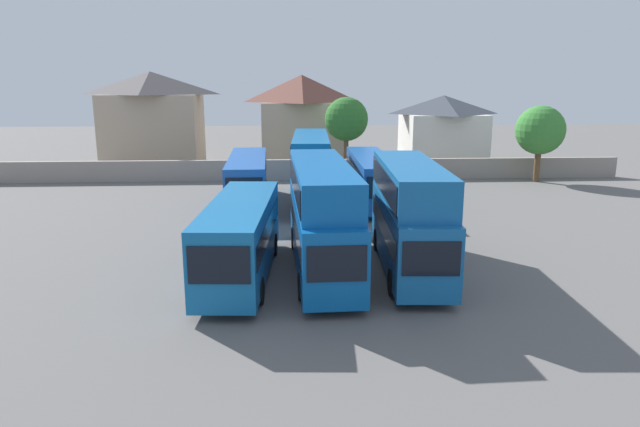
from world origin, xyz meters
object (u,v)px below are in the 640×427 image
Objects in this scene: bus_2 at (322,211)px; bus_3 at (410,211)px; bus_5 at (311,166)px; bus_6 at (371,176)px; house_terrace_centre at (302,119)px; tree_left_of_lot at (540,130)px; bus_1 at (240,235)px; house_terrace_right at (442,129)px; house_terrace_left at (153,118)px; tree_behind_wall at (346,120)px; bus_4 at (248,178)px.

bus_3 is (3.94, -0.28, 0.01)m from bus_2.
bus_5 reaches higher than bus_6.
house_terrace_centre reaches higher than tree_left_of_lot.
house_terrace_right is (18.48, 35.25, 1.65)m from bus_1.
bus_1 reaches higher than bus_6.
bus_5 is 21.43m from tree_left_of_lot.
house_terrace_left is at bearing 160.60° from tree_left_of_lot.
bus_4 is at bearing -123.01° from tree_behind_wall.
bus_1 is 37.47m from house_terrace_left.
bus_3 is at bearing 98.14° from bus_1.
tree_behind_wall is (-0.07, 27.03, 2.32)m from bus_3.
house_terrace_centre is at bearing -0.17° from house_terrace_left.
bus_5 is 25.60m from house_terrace_left.
bus_1 is 28.78m from tree_behind_wall.
tree_behind_wall is (19.12, -7.88, 0.27)m from house_terrace_left.
house_terrace_left is (-10.97, 20.43, 2.88)m from bus_4.
house_terrace_centre is 8.73m from tree_behind_wall.
house_terrace_centre reaches higher than bus_2.
bus_3 is 0.88× the size of bus_4.
bus_6 is 1.32× the size of house_terrace_centre.
bus_2 is at bearing 107.24° from bus_1.
bus_3 is 39.89m from house_terrace_left.
house_terrace_right is at bearing 153.18° from bus_6.
tree_left_of_lot reaches higher than bus_4.
bus_2 is at bearing 2.06° from bus_5.
house_terrace_left reaches higher than bus_3.
bus_3 is at bearing -0.71° from bus_6.
bus_2 is 1.64× the size of tree_behind_wall.
bus_4 is at bearing -61.77° from house_terrace_left.
bus_5 is 1.85× the size of tree_left_of_lot.
bus_5 is (0.10, 14.24, -0.03)m from bus_2.
tree_behind_wall is at bearing -145.24° from house_terrace_right.
house_terrace_centre is (3.65, 35.45, 2.72)m from bus_1.
bus_6 is 12.72m from tree_behind_wall.
house_terrace_centre is at bearing 116.02° from tree_behind_wall.
house_terrace_right is (14.77, 20.13, 0.87)m from bus_5.
bus_1 is at bearing -26.56° from bus_6.
house_terrace_left reaches higher than bus_1.
bus_2 is 1.16× the size of house_terrace_left.
house_terrace_centre is 14.87m from house_terrace_right.
bus_1 is at bearing -135.50° from tree_left_of_lot.
tree_behind_wall is at bearing 170.12° from bus_2.
tree_behind_wall reaches higher than bus_1.
house_terrace_centre is (15.29, -0.05, -0.15)m from house_terrace_left.
bus_4 is (-8.22, 14.48, -0.83)m from bus_3.
bus_4 is at bearing -133.50° from house_terrace_right.
house_terrace_left is at bearing -153.50° from bus_4.
bus_3 reaches higher than bus_4.
tree_left_of_lot is (19.87, -12.34, -0.27)m from house_terrace_centre.
bus_3 is at bearing 17.27° from bus_5.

